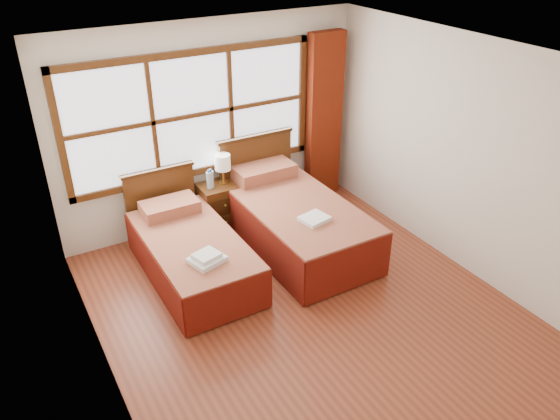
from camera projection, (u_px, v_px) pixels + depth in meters
floor at (306, 309)px, 5.72m from camera, size 4.50×4.50×0.00m
ceiling at (313, 59)px, 4.46m from camera, size 4.50×4.50×0.00m
wall_back at (212, 126)px, 6.79m from camera, size 4.00×0.00×4.00m
wall_left at (92, 260)px, 4.22m from camera, size 0.00×4.50×4.50m
wall_right at (463, 157)px, 5.96m from camera, size 0.00×4.50×4.50m
window at (193, 115)px, 6.56m from camera, size 3.16×0.06×1.56m
curtain at (324, 118)px, 7.45m from camera, size 0.50×0.16×2.30m
bed_left at (191, 252)px, 6.15m from camera, size 0.97×1.99×0.94m
bed_right at (292, 218)px, 6.70m from camera, size 1.15×2.22×1.12m
nightstand at (218, 206)px, 7.05m from camera, size 0.45×0.45×0.60m
towels_left at (207, 258)px, 5.58m from camera, size 0.40×0.37×0.10m
towels_right at (314, 219)px, 6.14m from camera, size 0.35×0.32×0.05m
lamp at (223, 163)px, 6.83m from camera, size 0.20×0.20×0.39m
bottle_near at (209, 180)px, 6.79m from camera, size 0.07×0.07×0.25m
bottle_far at (211, 179)px, 6.81m from camera, size 0.07×0.07×0.25m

